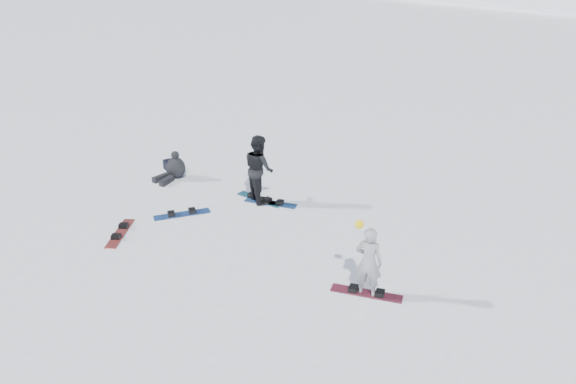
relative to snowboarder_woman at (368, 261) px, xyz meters
The scene contains 10 objects.
ground 1.95m from the snowboarder_woman, behind, with size 420.00×420.00×0.00m, color white.
snowboarder_woman is the anchor object (origin of this frame).
snowboarder_man 5.19m from the snowboarder_woman, 164.26° to the left, with size 0.93×0.73×1.92m, color black.
seated_rider 7.99m from the snowboarder_woman, behind, with size 0.73×1.09×0.87m.
gear_bag 8.72m from the snowboarder_woman, behind, with size 0.45×0.30×0.30m, color black.
snowboard_woman 0.78m from the snowboarder_woman, 30.96° to the left, with size 1.50×0.28×0.03m, color maroon.
snowboard_man 5.25m from the snowboarder_woman, 164.26° to the left, with size 1.50×0.28×0.03m, color #176982.
snowboard_loose_a 5.83m from the snowboarder_woman, behind, with size 1.50×0.28×0.03m, color #1B4398.
snowboard_loose_c 4.89m from the snowboarder_woman, 162.29° to the left, with size 1.50×0.28×0.03m, color #19498B.
snowboard_loose_b 6.46m from the snowboarder_woman, 157.67° to the right, with size 1.50×0.28×0.03m, color maroon.
Camera 1 is at (7.70, -7.90, 6.85)m, focal length 35.00 mm.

